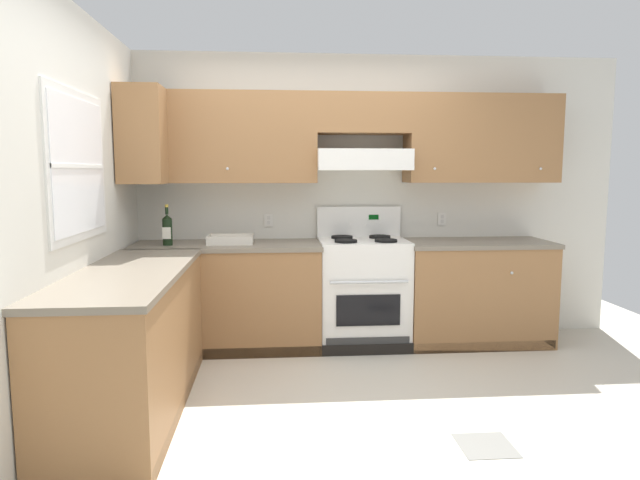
% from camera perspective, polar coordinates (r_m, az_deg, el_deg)
% --- Properties ---
extents(ground_plane, '(7.04, 7.04, 0.00)m').
position_cam_1_polar(ground_plane, '(3.81, 0.95, -16.42)').
color(ground_plane, beige).
extents(floor_accent_tile, '(0.30, 0.30, 0.01)m').
position_cam_1_polar(floor_accent_tile, '(3.43, 16.59, -19.47)').
color(floor_accent_tile, slate).
rests_on(floor_accent_tile, ground_plane).
extents(wall_back, '(4.68, 0.57, 2.55)m').
position_cam_1_polar(wall_back, '(5.06, 3.96, 6.59)').
color(wall_back, silver).
rests_on(wall_back, ground_plane).
extents(wall_left, '(0.47, 4.00, 2.55)m').
position_cam_1_polar(wall_left, '(3.92, -23.26, 3.91)').
color(wall_left, silver).
rests_on(wall_left, ground_plane).
extents(counter_back_run, '(3.60, 0.65, 0.91)m').
position_cam_1_polar(counter_back_run, '(4.87, 2.10, -5.61)').
color(counter_back_run, olive).
rests_on(counter_back_run, ground_plane).
extents(counter_left_run, '(0.63, 1.91, 0.91)m').
position_cam_1_polar(counter_left_run, '(3.75, -18.60, -9.87)').
color(counter_left_run, olive).
rests_on(counter_left_run, ground_plane).
extents(stove, '(0.76, 0.62, 1.20)m').
position_cam_1_polar(stove, '(4.91, 4.40, -5.22)').
color(stove, white).
rests_on(stove, ground_plane).
extents(wine_bottle, '(0.08, 0.08, 0.34)m').
position_cam_1_polar(wine_bottle, '(4.77, -15.35, 1.09)').
color(wine_bottle, black).
rests_on(wine_bottle, counter_back_run).
extents(bowl, '(0.38, 0.26, 0.07)m').
position_cam_1_polar(bowl, '(4.77, -9.14, -0.09)').
color(bowl, beige).
rests_on(bowl, counter_back_run).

